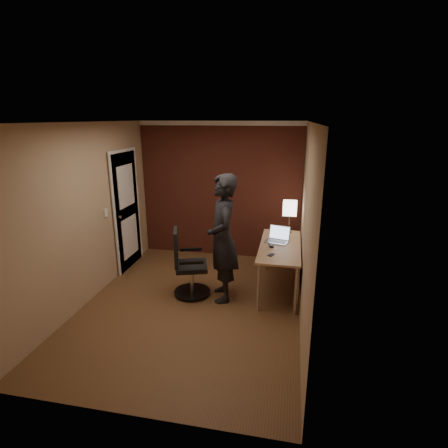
{
  "coord_description": "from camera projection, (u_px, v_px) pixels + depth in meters",
  "views": [
    {
      "loc": [
        1.3,
        -4.28,
        2.55
      ],
      "look_at": [
        0.35,
        0.55,
        1.05
      ],
      "focal_mm": 28.0,
      "sensor_mm": 36.0,
      "label": 1
    }
  ],
  "objects": [
    {
      "name": "person",
      "position": [
        223.0,
        239.0,
        4.92
      ],
      "size": [
        0.62,
        0.77,
        1.84
      ],
      "primitive_type": "imported",
      "rotation": [
        0.0,
        0.0,
        -1.27
      ],
      "color": "black",
      "rests_on": "ground"
    },
    {
      "name": "phone",
      "position": [
        271.0,
        255.0,
        4.83
      ],
      "size": [
        0.1,
        0.13,
        0.01
      ],
      "primitive_type": "cube",
      "rotation": [
        0.0,
        0.0,
        -0.38
      ],
      "color": "black",
      "rests_on": "desk"
    },
    {
      "name": "desk_lamp",
      "position": [
        290.0,
        208.0,
        5.64
      ],
      "size": [
        0.22,
        0.22,
        0.54
      ],
      "color": "silver",
      "rests_on": "desk"
    },
    {
      "name": "office_chair",
      "position": [
        187.0,
        267.0,
        5.14
      ],
      "size": [
        0.57,
        0.63,
        1.0
      ],
      "color": "black",
      "rests_on": "ground"
    },
    {
      "name": "mouse",
      "position": [
        271.0,
        246.0,
        5.14
      ],
      "size": [
        0.08,
        0.11,
        0.03
      ],
      "primitive_type": "cube",
      "rotation": [
        0.0,
        0.0,
        0.27
      ],
      "color": "black",
      "rests_on": "desk"
    },
    {
      "name": "desk",
      "position": [
        285.0,
        253.0,
        5.24
      ],
      "size": [
        0.6,
        1.5,
        0.73
      ],
      "color": "tan",
      "rests_on": "ground"
    },
    {
      "name": "laptop",
      "position": [
        278.0,
        237.0,
        5.36
      ],
      "size": [
        0.39,
        0.34,
        0.23
      ],
      "color": "silver",
      "rests_on": "desk"
    },
    {
      "name": "room",
      "position": [
        200.0,
        188.0,
        6.1
      ],
      "size": [
        4.0,
        4.0,
        4.0
      ],
      "color": "brown",
      "rests_on": "ground"
    }
  ]
}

